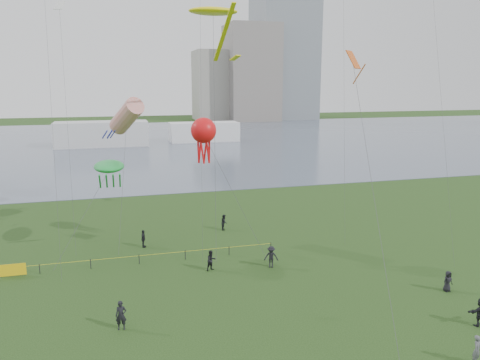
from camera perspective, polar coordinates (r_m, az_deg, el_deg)
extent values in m
plane|color=#183210|center=(30.03, 5.30, -19.06)|extent=(400.00, 400.00, 0.00)
cube|color=#515C6F|center=(125.36, -10.88, 4.58)|extent=(400.00, 120.00, 0.08)
cube|color=slate|center=(194.13, 1.38, 12.90)|extent=(20.00, 20.00, 38.00)
cube|color=gray|center=(196.45, -3.13, 11.42)|extent=(16.00, 18.00, 28.00)
cube|color=silver|center=(119.74, -16.50, 5.41)|extent=(22.00, 8.00, 6.00)
cube|color=white|center=(124.93, -4.41, 5.88)|extent=(18.00, 7.00, 5.00)
cylinder|color=black|center=(42.28, -23.24, -9.91)|extent=(0.07, 0.07, 0.85)
cylinder|color=black|center=(41.86, -17.74, -9.72)|extent=(0.07, 0.07, 0.85)
cylinder|color=black|center=(41.82, -12.19, -9.43)|extent=(0.07, 0.07, 0.85)
cylinder|color=black|center=(42.15, -6.69, -9.05)|extent=(0.07, 0.07, 0.85)
cylinder|color=black|center=(42.87, -1.34, -8.61)|extent=(0.07, 0.07, 0.85)
cylinder|color=black|center=(43.93, 3.78, -8.12)|extent=(0.07, 0.07, 0.85)
cylinder|color=yellow|center=(41.70, -12.21, -9.01)|extent=(24.00, 0.03, 0.03)
cube|color=yellow|center=(42.58, -25.95, -9.82)|extent=(2.00, 0.04, 1.00)
imported|color=#525459|center=(30.51, 26.94, -18.00)|extent=(0.75, 0.66, 1.73)
imported|color=black|center=(39.52, -3.52, -9.76)|extent=(1.03, 0.93, 1.73)
imported|color=black|center=(40.12, 3.82, -9.33)|extent=(1.37, 1.06, 1.87)
imported|color=black|center=(45.60, -11.70, -7.03)|extent=(0.67, 1.07, 1.70)
imported|color=black|center=(39.05, 24.00, -11.20)|extent=(0.83, 0.60, 1.59)
imported|color=black|center=(31.66, -14.30, -15.71)|extent=(0.74, 0.53, 1.91)
imported|color=black|center=(49.81, -1.93, -5.16)|extent=(0.89, 0.99, 1.68)
cylinder|color=#3F3F42|center=(41.99, -3.11, 5.63)|extent=(1.37, 6.48, 21.76)
ellipsoid|color=yellow|center=(45.48, -3.30, 19.84)|extent=(4.58, 2.86, 0.71)
cube|color=yellow|center=(41.13, -1.99, 17.34)|extent=(0.36, 6.98, 4.09)
cube|color=yellow|center=(37.30, -0.58, 14.68)|extent=(0.95, 0.95, 0.42)
cylinder|color=#3F3F42|center=(45.40, -14.11, -0.38)|extent=(1.51, 5.51, 12.16)
cylinder|color=red|center=(47.30, -13.66, 7.57)|extent=(3.71, 5.15, 3.85)
cylinder|color=#171DA3|center=(46.23, -15.26, 5.40)|extent=(0.60, 1.13, 0.88)
cylinder|color=#171DA3|center=(46.61, -15.60, 5.43)|extent=(0.60, 1.13, 0.88)
cylinder|color=#171DA3|center=(46.47, -16.15, 5.38)|extent=(0.60, 1.13, 0.88)
cylinder|color=#171DA3|center=(46.00, -16.16, 5.32)|extent=(0.60, 1.13, 0.88)
cylinder|color=#171DA3|center=(45.85, -15.60, 5.33)|extent=(0.60, 1.13, 0.88)
cylinder|color=#3F3F42|center=(42.37, -18.72, -4.30)|extent=(4.97, 2.76, 8.17)
ellipsoid|color=green|center=(42.70, -15.67, 1.63)|extent=(2.61, 4.70, 0.91)
cylinder|color=green|center=(41.33, -16.71, -0.17)|extent=(0.16, 1.79, 1.54)
cylinder|color=green|center=(41.32, -15.95, -0.13)|extent=(0.16, 1.79, 1.54)
cylinder|color=green|center=(41.31, -15.19, -0.09)|extent=(0.16, 1.79, 1.54)
cylinder|color=green|center=(41.31, -14.42, -0.05)|extent=(0.16, 1.79, 1.54)
cylinder|color=#3F3F42|center=(41.19, -0.55, -1.91)|extent=(4.81, 4.09, 11.24)
sphere|color=red|center=(41.67, -4.47, 6.05)|extent=(2.27, 2.27, 2.27)
cylinder|color=red|center=(41.96, -3.76, 3.90)|extent=(0.18, 0.54, 2.60)
cylinder|color=red|center=(42.33, -4.21, 3.96)|extent=(0.49, 0.36, 2.61)
cylinder|color=red|center=(42.24, -4.88, 3.94)|extent=(0.49, 0.36, 2.61)
cylinder|color=red|center=(41.77, -5.11, 3.84)|extent=(0.18, 0.54, 2.60)
cylinder|color=red|center=(41.40, -4.66, 3.78)|extent=(0.49, 0.36, 2.61)
cylinder|color=red|center=(41.49, -3.98, 3.81)|extent=(0.49, 0.36, 2.61)
cylinder|color=#3F3F42|center=(29.46, 16.11, -2.24)|extent=(2.84, 12.20, 16.96)
cube|color=#E55614|center=(34.64, 13.65, 14.07)|extent=(1.55, 1.55, 1.26)
cylinder|color=#E55614|center=(33.83, 14.31, 12.40)|extent=(0.08, 1.58, 1.35)
cube|color=white|center=(47.58, -21.17, 19.24)|extent=(1.01, 0.76, 0.76)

